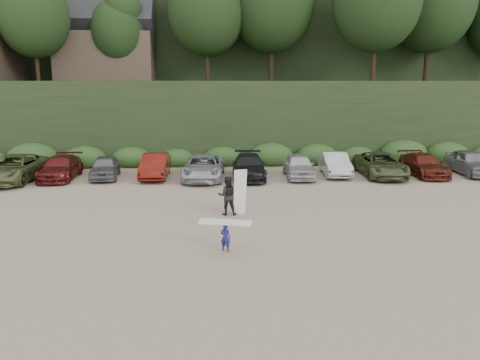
{
  "coord_description": "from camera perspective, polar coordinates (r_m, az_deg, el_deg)",
  "views": [
    {
      "loc": [
        -3.54,
        -18.95,
        5.93
      ],
      "look_at": [
        -1.95,
        3.0,
        1.3
      ],
      "focal_mm": 35.0,
      "sensor_mm": 36.0,
      "label": 1
    }
  ],
  "objects": [
    {
      "name": "child_surfer",
      "position": [
        16.68,
        -1.79,
        -6.2
      ],
      "size": [
        1.92,
        0.92,
        1.11
      ],
      "color": "navy",
      "rests_on": "ground"
    },
    {
      "name": "adult_surfer",
      "position": [
        21.14,
        -1.41,
        -1.88
      ],
      "size": [
        1.34,
        0.73,
        2.1
      ],
      "color": "black",
      "rests_on": "ground"
    },
    {
      "name": "ground",
      "position": [
        20.17,
        6.19,
        -5.29
      ],
      "size": [
        120.0,
        120.0,
        0.0
      ],
      "primitive_type": "plane",
      "color": "tan",
      "rests_on": "ground"
    },
    {
      "name": "parked_cars",
      "position": [
        29.33,
        -5.19,
        1.66
      ],
      "size": [
        36.76,
        6.04,
        1.6
      ],
      "color": "silver",
      "rests_on": "ground"
    },
    {
      "name": "hillside_backdrop",
      "position": [
        55.23,
        -0.75,
        17.38
      ],
      "size": [
        90.0,
        41.5,
        28.0
      ],
      "color": "black",
      "rests_on": "ground"
    }
  ]
}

